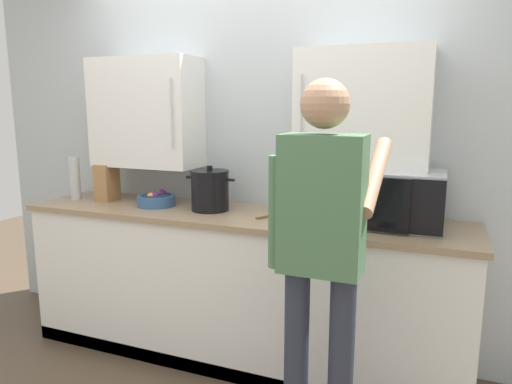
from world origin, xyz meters
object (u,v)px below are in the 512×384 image
(wooden_spoon, at_px, (278,217))
(person_figure, at_px, (321,245))
(knife_block, at_px, (107,182))
(thermos_flask, at_px, (75,178))
(microwave_oven, at_px, (384,198))
(fruit_bowl, at_px, (156,199))
(stock_pot, at_px, (210,190))

(wooden_spoon, relative_size, person_figure, 0.13)
(knife_block, xyz_separation_m, thermos_flask, (-0.24, -0.05, 0.02))
(knife_block, bearing_deg, microwave_oven, 0.00)
(fruit_bowl, relative_size, wooden_spoon, 1.12)
(microwave_oven, bearing_deg, wooden_spoon, -171.78)
(microwave_oven, relative_size, fruit_bowl, 2.31)
(stock_pot, height_order, person_figure, person_figure)
(stock_pot, relative_size, wooden_spoon, 1.53)
(fruit_bowl, bearing_deg, microwave_oven, 1.32)
(knife_block, distance_m, wooden_spoon, 1.30)
(fruit_bowl, bearing_deg, knife_block, 175.46)
(knife_block, xyz_separation_m, stock_pot, (0.81, -0.02, -0.00))
(stock_pot, bearing_deg, knife_block, 178.71)
(wooden_spoon, bearing_deg, knife_block, 176.28)
(fruit_bowl, xyz_separation_m, stock_pot, (0.39, 0.02, 0.08))
(fruit_bowl, distance_m, wooden_spoon, 0.87)
(microwave_oven, height_order, thermos_flask, microwave_oven)
(fruit_bowl, height_order, person_figure, person_figure)
(fruit_bowl, bearing_deg, stock_pot, 2.22)
(knife_block, relative_size, wooden_spoon, 1.53)
(thermos_flask, xyz_separation_m, fruit_bowl, (0.66, 0.01, -0.11))
(thermos_flask, xyz_separation_m, stock_pot, (1.05, 0.03, -0.02))
(microwave_oven, xyz_separation_m, wooden_spoon, (-0.58, -0.08, -0.14))
(knife_block, bearing_deg, wooden_spoon, -3.72)
(microwave_oven, bearing_deg, fruit_bowl, -178.68)
(microwave_oven, distance_m, stock_pot, 1.06)
(microwave_oven, xyz_separation_m, person_figure, (-0.17, -0.72, -0.08))
(thermos_flask, bearing_deg, fruit_bowl, 1.01)
(fruit_bowl, distance_m, stock_pot, 0.40)
(thermos_flask, xyz_separation_m, person_figure, (1.94, -0.68, -0.08))
(microwave_oven, relative_size, stock_pot, 1.69)
(microwave_oven, xyz_separation_m, fruit_bowl, (-1.45, -0.03, -0.11))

